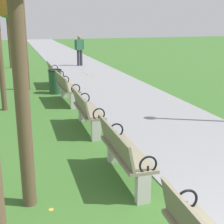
% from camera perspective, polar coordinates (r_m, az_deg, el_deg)
% --- Properties ---
extents(paved_walkway, '(3.06, 44.00, 0.02)m').
position_cam_1_polar(paved_walkway, '(20.47, -6.89, 8.67)').
color(paved_walkway, gray).
rests_on(paved_walkway, ground).
extents(park_bench_2, '(0.50, 1.61, 0.90)m').
position_cam_1_polar(park_bench_2, '(5.32, 1.96, -6.91)').
color(park_bench_2, gray).
rests_on(park_bench_2, ground).
extents(park_bench_3, '(0.51, 1.61, 0.90)m').
position_cam_1_polar(park_bench_3, '(7.71, -4.43, 0.33)').
color(park_bench_3, gray).
rests_on(park_bench_3, ground).
extents(park_bench_4, '(0.53, 1.62, 0.90)m').
position_cam_1_polar(park_bench_4, '(10.30, -7.83, 4.20)').
color(park_bench_4, gray).
rests_on(park_bench_4, ground).
extents(park_bench_5, '(0.49, 1.60, 0.90)m').
position_cam_1_polar(park_bench_5, '(12.94, -9.86, 6.50)').
color(park_bench_5, gray).
rests_on(park_bench_5, ground).
extents(tree_5, '(1.30, 1.30, 3.96)m').
position_cam_1_polar(tree_5, '(18.27, -17.74, 17.26)').
color(tree_5, brown).
rests_on(tree_5, ground).
extents(pedestrian_walking, '(0.53, 0.23, 1.62)m').
position_cam_1_polar(pedestrian_walking, '(18.34, -5.62, 10.76)').
color(pedestrian_walking, '#2D2D38').
rests_on(pedestrian_walking, paved_walkway).
extents(trash_bin, '(0.48, 0.48, 0.84)m').
position_cam_1_polar(trash_bin, '(11.70, -9.73, 5.21)').
color(trash_bin, '#234C2D').
rests_on(trash_bin, ground).
extents(scattered_leaves, '(4.95, 14.93, 0.02)m').
position_cam_1_polar(scattered_leaves, '(9.19, 1.16, -0.09)').
color(scattered_leaves, brown).
rests_on(scattered_leaves, ground).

